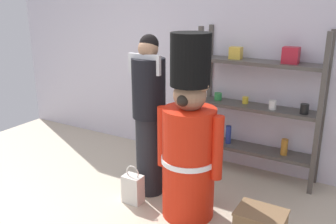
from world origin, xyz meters
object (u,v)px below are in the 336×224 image
Objects in this scene: merchandise_shelf at (259,104)px; shopping_bag at (133,188)px; person_shopper at (149,115)px; teddy_bear_guard at (189,142)px.

shopping_bag is (-0.91, -1.28, -0.74)m from merchandise_shelf.
shopping_bag is (-0.03, -0.29, -0.74)m from person_shopper.
merchandise_shelf is 1.02× the size of person_shopper.
shopping_bag is at bearing -96.15° from person_shopper.
shopping_bag is at bearing -170.64° from teddy_bear_guard.
merchandise_shelf is 4.19× the size of shopping_bag.
merchandise_shelf reaches higher than person_shopper.
person_shopper is at bearing 161.87° from teddy_bear_guard.
merchandise_shelf is at bearing 48.62° from person_shopper.
shopping_bag is (-0.60, -0.10, -0.61)m from teddy_bear_guard.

